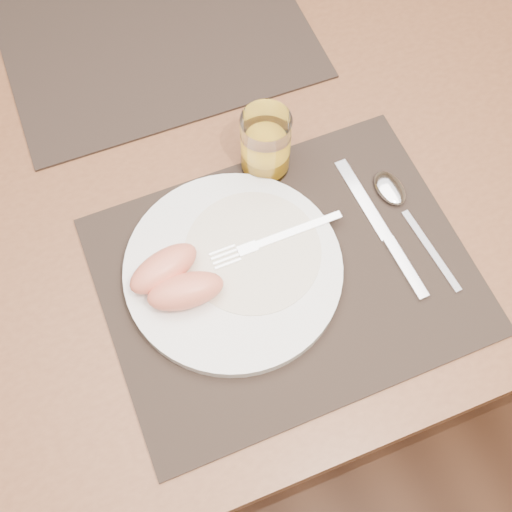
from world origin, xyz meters
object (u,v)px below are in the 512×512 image
object	(u,v)px
spoon	(396,197)
placemat_near	(286,275)
placemat_far	(155,35)
juice_glass	(266,146)
table	(225,174)
plate	(233,269)
fork	(266,242)
knife	(387,238)

from	to	relation	value
spoon	placemat_near	bearing A→B (deg)	-165.06
placemat_far	juice_glass	bearing A→B (deg)	-76.84
table	plate	bearing A→B (deg)	-106.56
spoon	fork	bearing A→B (deg)	-178.78
plate	knife	xyz separation A→B (m)	(0.20, -0.03, -0.01)
table	knife	bearing A→B (deg)	-57.64
knife	placemat_near	bearing A→B (deg)	178.94
table	spoon	xyz separation A→B (m)	(0.18, -0.17, 0.09)
plate	juice_glass	bearing A→B (deg)	53.90
placemat_far	fork	world-z (taller)	fork
placemat_near	knife	xyz separation A→B (m)	(0.14, -0.00, 0.00)
placemat_far	spoon	distance (m)	0.44
placemat_near	plate	world-z (taller)	plate
plate	fork	bearing A→B (deg)	17.12
fork	juice_glass	world-z (taller)	juice_glass
fork	knife	bearing A→B (deg)	-16.92
placemat_near	spoon	distance (m)	0.18
fork	spoon	world-z (taller)	fork
spoon	juice_glass	xyz separation A→B (m)	(-0.14, 0.11, 0.04)
juice_glass	spoon	bearing A→B (deg)	-39.10
placemat_near	juice_glass	bearing A→B (deg)	77.17
placemat_far	fork	xyz separation A→B (m)	(0.02, -0.40, 0.02)
placemat_near	juice_glass	size ratio (longest dim) A/B	4.59
fork	knife	distance (m)	0.16
table	plate	size ratio (longest dim) A/B	5.19
juice_glass	plate	bearing A→B (deg)	-126.10
table	juice_glass	world-z (taller)	juice_glass
fork	knife	size ratio (longest dim) A/B	0.79
spoon	juice_glass	size ratio (longest dim) A/B	1.96
placemat_near	placemat_far	distance (m)	0.44
knife	placemat_far	bearing A→B (deg)	110.75
placemat_near	placemat_far	bearing A→B (deg)	93.81
table	placemat_near	size ratio (longest dim) A/B	3.11
table	placemat_far	xyz separation A→B (m)	(-0.03, 0.22, 0.09)
table	knife	distance (m)	0.28
table	fork	distance (m)	0.21
placemat_near	knife	size ratio (longest dim) A/B	2.04
plate	fork	distance (m)	0.05
placemat_far	juice_glass	distance (m)	0.29
placemat_far	fork	distance (m)	0.40
placemat_far	spoon	bearing A→B (deg)	-62.54
placemat_far	knife	distance (m)	0.47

